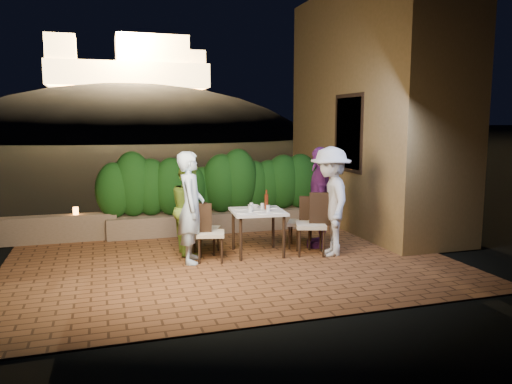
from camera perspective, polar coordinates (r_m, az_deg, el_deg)
name	(u,v)px	position (r m, az deg, el deg)	size (l,w,h in m)	color
ground	(233,264)	(8.06, -2.70, -8.18)	(400.00, 400.00, 0.00)	black
terrace_floor	(225,259)	(8.54, -3.56, -7.63)	(7.00, 6.00, 0.15)	brown
building_wall	(372,109)	(10.99, 13.13, 9.27)	(1.60, 5.00, 5.00)	olive
window_pane	(350,133)	(10.17, 10.65, 6.63)	(0.08, 1.00, 1.40)	black
window_frame	(349,133)	(10.17, 10.60, 6.63)	(0.06, 1.15, 1.55)	black
planter	(213,222)	(10.23, -4.90, -3.42)	(4.20, 0.55, 0.40)	#77624B
hedge	(213,185)	(10.10, -4.95, 0.76)	(4.00, 0.70, 1.10)	#133D10
parapet	(56,229)	(10.02, -21.93, -3.93)	(2.20, 0.30, 0.50)	#77624B
hill	(132,168)	(67.89, -13.96, 2.64)	(52.00, 40.00, 22.00)	black
fortress	(128,55)	(68.10, -14.40, 14.87)	(26.00, 8.00, 8.00)	#FFCC7A
dining_table	(258,232)	(8.46, 0.20, -4.62)	(0.87, 0.87, 0.75)	white
plate_nw	(243,213)	(8.15, -1.49, -2.39)	(0.20, 0.20, 0.01)	white
plate_sw	(241,209)	(8.51, -1.78, -1.93)	(0.22, 0.22, 0.01)	white
plate_ne	(278,212)	(8.21, 2.51, -2.31)	(0.20, 0.20, 0.01)	white
plate_se	(272,207)	(8.66, 1.88, -1.76)	(0.22, 0.22, 0.01)	white
plate_centre	(259,210)	(8.35, 0.31, -2.12)	(0.24, 0.24, 0.01)	white
plate_front	(263,213)	(8.12, 0.78, -2.43)	(0.20, 0.20, 0.01)	white
glass_nw	(250,209)	(8.21, -0.64, -1.96)	(0.06, 0.06, 0.11)	silver
glass_sw	(251,206)	(8.57, -0.53, -1.56)	(0.06, 0.06, 0.10)	silver
glass_ne	(268,208)	(8.29, 1.40, -1.88)	(0.06, 0.06, 0.11)	silver
glass_se	(262,206)	(8.51, 0.74, -1.62)	(0.06, 0.06, 0.10)	silver
beer_bottle	(266,200)	(8.45, 1.20, -0.88)	(0.07, 0.07, 0.34)	#501C0D
bowl	(253,206)	(8.65, -0.29, -1.65)	(0.19, 0.19, 0.05)	white
chair_left_front	(211,232)	(8.06, -5.21, -4.61)	(0.44, 0.44, 0.94)	black
chair_left_back	(206,228)	(8.55, -5.68, -4.10)	(0.41, 0.41, 0.88)	black
chair_right_front	(311,224)	(8.46, 6.25, -3.61)	(0.49, 0.49, 1.06)	black
chair_right_back	(300,222)	(8.92, 5.09, -3.41)	(0.43, 0.43, 0.93)	black
diner_blue	(191,207)	(7.95, -7.45, -1.75)	(0.65, 0.42, 1.77)	silver
diner_green	(189,208)	(8.53, -7.61, -1.85)	(0.75, 0.59, 1.55)	#86B438
diner_white	(330,201)	(8.41, 8.51, -1.06)	(1.18, 0.68, 1.82)	silver
diner_purple	(320,197)	(8.95, 7.29, -0.59)	(1.05, 0.44, 1.79)	#66246D
parapet_lamp	(76,211)	(9.94, -19.91, -2.04)	(0.10, 0.10, 0.14)	orange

